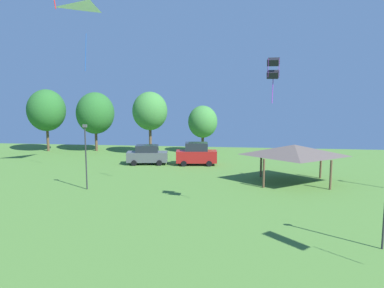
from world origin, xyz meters
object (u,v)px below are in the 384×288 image
object	(u,v)px
treeline_tree_3	(203,122)
light_post_1	(86,153)
treeline_tree_2	(150,111)
parked_car_leftmost	(147,155)
parked_car_second_from_left	(196,154)
kite_flying_9	(90,14)
park_pavilion	(294,150)
treeline_tree_0	(46,110)
kite_flying_0	(273,68)
treeline_tree_1	(95,113)

from	to	relation	value
treeline_tree_3	light_post_1	bearing A→B (deg)	-112.35
treeline_tree_2	parked_car_leftmost	bearing A→B (deg)	-80.63
parked_car_leftmost	treeline_tree_3	size ratio (longest dim) A/B	0.76
parked_car_leftmost	treeline_tree_3	distance (m)	10.77
parked_car_second_from_left	parked_car_leftmost	bearing A→B (deg)	175.80
kite_flying_9	treeline_tree_2	world-z (taller)	kite_flying_9
park_pavilion	light_post_1	world-z (taller)	light_post_1
parked_car_second_from_left	treeline_tree_0	distance (m)	23.07
kite_flying_0	park_pavilion	distance (m)	12.99
park_pavilion	treeline_tree_0	bearing A→B (deg)	154.53
park_pavilion	treeline_tree_3	world-z (taller)	treeline_tree_3
parked_car_leftmost	treeline_tree_0	bearing A→B (deg)	146.14
parked_car_second_from_left	treeline_tree_1	distance (m)	17.57
kite_flying_9	treeline_tree_0	xyz separation A→B (m)	(-12.11, 14.92, -9.95)
treeline_tree_1	kite_flying_0	bearing A→B (deg)	-50.53
kite_flying_0	light_post_1	xyz separation A→B (m)	(-15.30, 5.96, -6.89)
parked_car_second_from_left	treeline_tree_2	size ratio (longest dim) A/B	0.58
kite_flying_9	parked_car_second_from_left	size ratio (longest dim) A/B	1.18
kite_flying_9	parked_car_second_from_left	world-z (taller)	kite_flying_9
parked_car_second_from_left	kite_flying_9	bearing A→B (deg)	-147.49
parked_car_leftmost	treeline_tree_3	xyz separation A→B (m)	(5.64, 8.64, 3.08)
parked_car_leftmost	treeline_tree_1	xyz separation A→B (m)	(-9.18, 8.71, 4.11)
light_post_1	treeline_tree_2	size ratio (longest dim) A/B	0.69
treeline_tree_0	treeline_tree_1	world-z (taller)	treeline_tree_0
treeline_tree_3	treeline_tree_2	bearing A→B (deg)	-166.21
parked_car_leftmost	light_post_1	size ratio (longest dim) A/B	0.85
parked_car_second_from_left	treeline_tree_3	bearing A→B (deg)	84.01
parked_car_second_from_left	park_pavilion	size ratio (longest dim) A/B	0.64
parked_car_leftmost	park_pavilion	size ratio (longest dim) A/B	0.65
kite_flying_0	park_pavilion	world-z (taller)	kite_flying_0
treeline_tree_3	treeline_tree_0	bearing A→B (deg)	-177.44
treeline_tree_2	treeline_tree_1	bearing A→B (deg)	167.80
kite_flying_0	treeline_tree_2	xyz separation A→B (m)	(-13.71, 24.67, -4.46)
kite_flying_0	parked_car_second_from_left	distance (m)	21.13
treeline_tree_2	treeline_tree_3	distance (m)	7.15
parked_car_leftmost	treeline_tree_2	bearing A→B (deg)	91.58
kite_flying_9	parked_car_leftmost	bearing A→B (deg)	63.57
parked_car_leftmost	parked_car_second_from_left	distance (m)	5.68
parked_car_second_from_left	treeline_tree_3	world-z (taller)	treeline_tree_3
light_post_1	treeline_tree_0	world-z (taller)	treeline_tree_0
kite_flying_0	treeline_tree_0	world-z (taller)	kite_flying_0
park_pavilion	treeline_tree_1	xyz separation A→B (m)	(-24.72, 15.91, 2.14)
park_pavilion	treeline_tree_2	world-z (taller)	treeline_tree_2
parked_car_leftmost	light_post_1	distance (m)	12.24
park_pavilion	treeline_tree_2	xyz separation A→B (m)	(-16.69, 14.18, 2.59)
parked_car_second_from_left	light_post_1	xyz separation A→B (m)	(-8.41, -11.94, 1.98)
treeline_tree_0	treeline_tree_2	xyz separation A→B (m)	(14.56, -0.71, 0.04)
treeline_tree_1	kite_flying_9	bearing A→B (deg)	-70.71
treeline_tree_0	kite_flying_9	bearing A→B (deg)	-50.94
kite_flying_9	light_post_1	world-z (taller)	kite_flying_9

